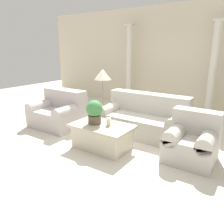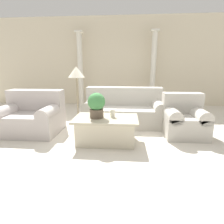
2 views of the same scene
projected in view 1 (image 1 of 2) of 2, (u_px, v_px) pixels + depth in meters
name	position (u px, v px, depth m)	size (l,w,h in m)	color
ground_plane	(116.00, 140.00, 4.73)	(16.00, 16.00, 0.00)	silver
wall_back	(172.00, 59.00, 6.80)	(10.00, 0.06, 3.20)	beige
sofa_long	(144.00, 118.00, 5.02)	(1.94, 0.95, 0.90)	#B7B2A8
loveseat	(59.00, 112.00, 5.52)	(1.23, 0.95, 0.90)	#BAB1AD
coffee_table	(102.00, 136.00, 4.29)	(1.19, 0.74, 0.48)	beige
potted_plant	(94.00, 111.00, 4.24)	(0.33, 0.33, 0.47)	brown
pillar_candle	(109.00, 122.00, 4.18)	(0.09, 0.09, 0.15)	silver
floor_lamp	(103.00, 77.00, 5.46)	(0.41, 0.41, 1.42)	gray
column_left	(129.00, 66.00, 7.27)	(0.26, 0.26, 2.64)	silver
column_right	(212.00, 70.00, 5.87)	(0.26, 0.26, 2.64)	silver
armchair	(192.00, 141.00, 3.80)	(0.82, 0.79, 0.87)	#B7B2A8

